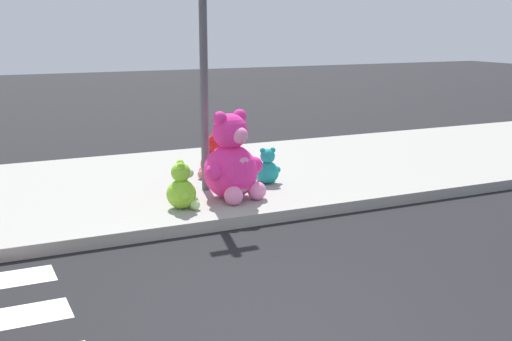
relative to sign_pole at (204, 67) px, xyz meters
name	(u,v)px	position (x,y,z in m)	size (l,w,h in m)	color
sidewalk	(122,189)	(-1.00, 0.80, -1.77)	(28.00, 4.40, 0.15)	#9E9B93
sign_pole	(204,67)	(0.00, 0.00, 0.00)	(0.56, 0.11, 3.20)	#4C4C51
plush_pink_large	(232,164)	(0.15, -0.58, -1.23)	(0.88, 0.83, 1.18)	#F22D93
plush_red	(213,160)	(0.37, 0.67, -1.43)	(0.48, 0.48, 0.67)	red
plush_lime	(183,189)	(-0.60, -0.76, -1.45)	(0.43, 0.46, 0.61)	#8CD133
plush_teal	(267,169)	(0.94, -0.03, -1.48)	(0.41, 0.37, 0.53)	teal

